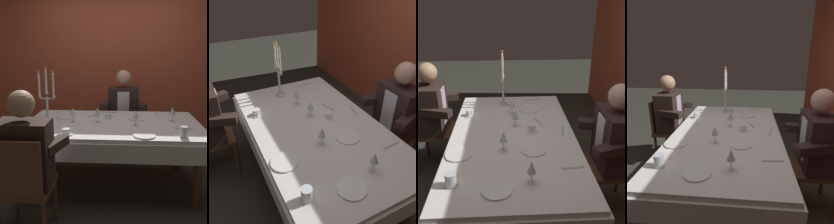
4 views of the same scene
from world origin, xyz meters
TOP-DOWN VIEW (x-y plane):
  - ground_plane at (0.00, 0.00)m, footprint 12.00×12.00m
  - back_wall at (0.00, 1.66)m, footprint 6.00×0.12m
  - dining_table at (0.00, 0.00)m, footprint 1.94×1.14m
  - candelabra at (-0.70, -0.09)m, footprint 0.19×0.11m
  - dinner_plate_0 at (0.27, 0.16)m, footprint 0.21×0.21m
  - dinner_plate_1 at (0.31, -0.43)m, footprint 0.21×0.21m
  - dinner_plate_2 at (-0.56, 0.19)m, footprint 0.23×0.23m
  - dinner_plate_3 at (0.73, -0.12)m, footprint 0.21×0.21m
  - wine_glass_0 at (-0.17, 0.03)m, footprint 0.07×0.07m
  - wine_glass_1 at (-0.45, 0.01)m, footprint 0.07×0.07m
  - wine_glass_2 at (0.66, 0.11)m, footprint 0.07×0.07m
  - wine_glass_3 at (0.24, -0.08)m, footprint 0.07×0.07m
  - water_tumbler_0 at (0.67, -0.42)m, footprint 0.07×0.07m
  - coffee_cup_0 at (-0.07, 0.17)m, footprint 0.13×0.12m
  - coffee_cup_1 at (-0.43, -0.43)m, footprint 0.13×0.12m
  - fork_0 at (-0.82, 0.27)m, footprint 0.03×0.17m
  - spoon_1 at (0.52, 0.42)m, footprint 0.03×0.17m
  - knife_2 at (-0.06, 0.46)m, footprint 0.19×0.06m
  - fork_3 at (-0.24, 0.26)m, footprint 0.17×0.08m
  - seated_diner_0 at (-0.68, -0.89)m, footprint 0.63×0.48m
  - seated_diner_1 at (0.12, 0.89)m, footprint 0.63×0.48m

SIDE VIEW (x-z plane):
  - ground_plane at x=0.00m, z-range 0.00..0.00m
  - dining_table at x=0.00m, z-range 0.25..0.99m
  - seated_diner_0 at x=-0.68m, z-range 0.12..1.36m
  - seated_diner_1 at x=0.12m, z-range 0.12..1.36m
  - fork_0 at x=-0.82m, z-range 0.74..0.75m
  - spoon_1 at x=0.52m, z-range 0.74..0.75m
  - knife_2 at x=-0.06m, z-range 0.74..0.75m
  - fork_3 at x=-0.24m, z-range 0.74..0.75m
  - dinner_plate_0 at x=0.27m, z-range 0.74..0.75m
  - dinner_plate_1 at x=0.31m, z-range 0.74..0.75m
  - dinner_plate_2 at x=-0.56m, z-range 0.74..0.75m
  - dinner_plate_3 at x=0.73m, z-range 0.74..0.75m
  - coffee_cup_0 at x=-0.07m, z-range 0.74..0.80m
  - coffee_cup_1 at x=-0.43m, z-range 0.74..0.80m
  - water_tumbler_0 at x=0.67m, z-range 0.74..0.84m
  - wine_glass_0 at x=-0.17m, z-range 0.77..0.94m
  - wine_glass_1 at x=-0.45m, z-range 0.77..0.94m
  - wine_glass_2 at x=0.66m, z-range 0.77..0.94m
  - wine_glass_3 at x=0.24m, z-range 0.77..0.94m
  - candelabra at x=-0.70m, z-range 0.69..1.30m
  - back_wall at x=0.00m, z-range 0.00..2.70m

